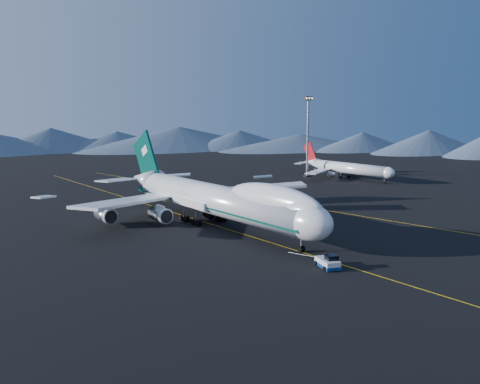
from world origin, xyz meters
TOP-DOWN VIEW (x-y plane):
  - ground at (0.00, 0.00)m, footprint 500.00×500.00m
  - taxiway_line_main at (0.00, 0.00)m, footprint 0.25×220.00m
  - taxiway_line_side at (30.00, 10.00)m, footprint 28.08×198.09m
  - boeing_747 at (0.00, 0.03)m, footprint 59.62×72.43m
  - pushback_tug at (-3.00, -35.74)m, footprint 3.96×5.39m
  - second_jet at (82.38, 39.12)m, footprint 38.46×43.45m
  - service_van at (30.00, 9.71)m, footprint 4.75×5.55m
  - floodlight_mast at (74.59, 51.06)m, footprint 3.62×2.72m

SIDE VIEW (x-z plane):
  - ground at x=0.00m, z-range 0.00..0.00m
  - taxiway_line_main at x=0.00m, z-range 0.01..0.01m
  - taxiway_line_side at x=30.00m, z-range 0.01..0.01m
  - pushback_tug at x=-3.00m, z-range -0.39..1.72m
  - service_van at x=30.00m, z-range 0.00..1.42m
  - second_jet at x=82.38m, z-range -2.44..9.92m
  - boeing_747 at x=0.00m, z-range -3.87..15.50m
  - floodlight_mast at x=74.59m, z-range 0.20..29.52m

